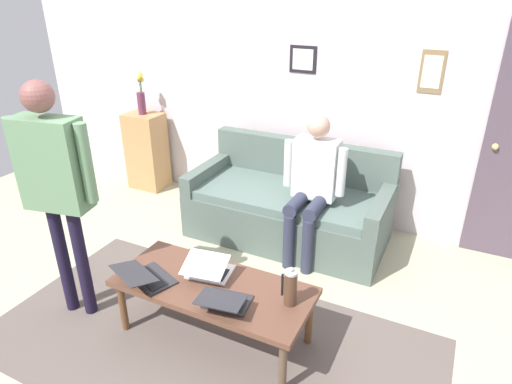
{
  "coord_description": "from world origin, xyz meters",
  "views": [
    {
      "loc": [
        -1.37,
        1.93,
        2.26
      ],
      "look_at": [
        -0.03,
        -0.82,
        0.8
      ],
      "focal_mm": 31.04,
      "sensor_mm": 36.0,
      "label": 1
    }
  ],
  "objects_px": {
    "coffee_table": "(213,290)",
    "person_standing": "(54,176)",
    "french_press": "(291,287)",
    "laptop_right": "(209,269)",
    "flower_vase": "(141,97)",
    "laptop_center": "(225,301)",
    "laptop_left": "(146,276)",
    "couch": "(290,207)",
    "side_shelf": "(147,151)",
    "person_seated": "(312,181)"
  },
  "relations": [
    {
      "from": "coffee_table",
      "to": "person_standing",
      "type": "bearing_deg",
      "value": 11.34
    },
    {
      "from": "french_press",
      "to": "laptop_right",
      "type": "bearing_deg",
      "value": -2.96
    },
    {
      "from": "flower_vase",
      "to": "person_standing",
      "type": "distance_m",
      "value": 2.26
    },
    {
      "from": "coffee_table",
      "to": "laptop_center",
      "type": "xyz_separation_m",
      "value": [
        -0.18,
        0.15,
        0.09
      ]
    },
    {
      "from": "laptop_left",
      "to": "flower_vase",
      "type": "relative_size",
      "value": 0.92
    },
    {
      "from": "coffee_table",
      "to": "person_standing",
      "type": "xyz_separation_m",
      "value": [
        1.05,
        0.21,
        0.71
      ]
    },
    {
      "from": "couch",
      "to": "side_shelf",
      "type": "distance_m",
      "value": 1.99
    },
    {
      "from": "coffee_table",
      "to": "person_seated",
      "type": "height_order",
      "value": "person_seated"
    },
    {
      "from": "couch",
      "to": "laptop_center",
      "type": "height_order",
      "value": "couch"
    },
    {
      "from": "couch",
      "to": "coffee_table",
      "type": "height_order",
      "value": "couch"
    },
    {
      "from": "laptop_right",
      "to": "french_press",
      "type": "height_order",
      "value": "french_press"
    },
    {
      "from": "side_shelf",
      "to": "person_seated",
      "type": "relative_size",
      "value": 0.7
    },
    {
      "from": "side_shelf",
      "to": "person_standing",
      "type": "height_order",
      "value": "person_standing"
    },
    {
      "from": "laptop_left",
      "to": "french_press",
      "type": "bearing_deg",
      "value": -167.02
    },
    {
      "from": "couch",
      "to": "person_standing",
      "type": "xyz_separation_m",
      "value": [
        0.99,
        1.72,
        0.8
      ]
    },
    {
      "from": "laptop_right",
      "to": "person_seated",
      "type": "xyz_separation_m",
      "value": [
        -0.3,
        -1.2,
        0.24
      ]
    },
    {
      "from": "coffee_table",
      "to": "side_shelf",
      "type": "xyz_separation_m",
      "value": [
        2.02,
        -1.83,
        0.06
      ]
    },
    {
      "from": "laptop_center",
      "to": "side_shelf",
      "type": "xyz_separation_m",
      "value": [
        2.2,
        -1.99,
        -0.03
      ]
    },
    {
      "from": "laptop_left",
      "to": "person_standing",
      "type": "relative_size",
      "value": 0.25
    },
    {
      "from": "laptop_right",
      "to": "french_press",
      "type": "relative_size",
      "value": 1.29
    },
    {
      "from": "side_shelf",
      "to": "flower_vase",
      "type": "relative_size",
      "value": 1.94
    },
    {
      "from": "coffee_table",
      "to": "laptop_center",
      "type": "relative_size",
      "value": 3.82
    },
    {
      "from": "laptop_right",
      "to": "person_seated",
      "type": "bearing_deg",
      "value": -104.26
    },
    {
      "from": "laptop_center",
      "to": "laptop_left",
      "type": "bearing_deg",
      "value": 1.51
    },
    {
      "from": "coffee_table",
      "to": "side_shelf",
      "type": "height_order",
      "value": "side_shelf"
    },
    {
      "from": "coffee_table",
      "to": "side_shelf",
      "type": "relative_size",
      "value": 1.49
    },
    {
      "from": "laptop_right",
      "to": "side_shelf",
      "type": "height_order",
      "value": "side_shelf"
    },
    {
      "from": "person_standing",
      "to": "person_seated",
      "type": "relative_size",
      "value": 1.35
    },
    {
      "from": "side_shelf",
      "to": "person_seated",
      "type": "height_order",
      "value": "person_seated"
    },
    {
      "from": "coffee_table",
      "to": "person_seated",
      "type": "distance_m",
      "value": 1.34
    },
    {
      "from": "laptop_center",
      "to": "person_standing",
      "type": "xyz_separation_m",
      "value": [
        1.23,
        0.06,
        0.63
      ]
    },
    {
      "from": "laptop_center",
      "to": "side_shelf",
      "type": "distance_m",
      "value": 2.96
    },
    {
      "from": "side_shelf",
      "to": "flower_vase",
      "type": "bearing_deg",
      "value": -132.82
    },
    {
      "from": "person_seated",
      "to": "person_standing",
      "type": "bearing_deg",
      "value": 49.43
    },
    {
      "from": "laptop_left",
      "to": "side_shelf",
      "type": "height_order",
      "value": "side_shelf"
    },
    {
      "from": "coffee_table",
      "to": "laptop_left",
      "type": "relative_size",
      "value": 3.15
    },
    {
      "from": "laptop_right",
      "to": "coffee_table",
      "type": "bearing_deg",
      "value": 134.64
    },
    {
      "from": "flower_vase",
      "to": "person_seated",
      "type": "xyz_separation_m",
      "value": [
        -2.24,
        0.56,
        -0.36
      ]
    },
    {
      "from": "couch",
      "to": "french_press",
      "type": "relative_size",
      "value": 6.78
    },
    {
      "from": "french_press",
      "to": "side_shelf",
      "type": "xyz_separation_m",
      "value": [
        2.55,
        -1.78,
        -0.11
      ]
    },
    {
      "from": "couch",
      "to": "side_shelf",
      "type": "bearing_deg",
      "value": -9.46
    },
    {
      "from": "laptop_left",
      "to": "person_standing",
      "type": "height_order",
      "value": "person_standing"
    },
    {
      "from": "couch",
      "to": "side_shelf",
      "type": "xyz_separation_m",
      "value": [
        1.96,
        -0.33,
        0.14
      ]
    },
    {
      "from": "laptop_center",
      "to": "person_standing",
      "type": "bearing_deg",
      "value": 2.61
    },
    {
      "from": "laptop_right",
      "to": "person_standing",
      "type": "distance_m",
      "value": 1.19
    },
    {
      "from": "laptop_center",
      "to": "coffee_table",
      "type": "bearing_deg",
      "value": -39.88
    },
    {
      "from": "couch",
      "to": "laptop_left",
      "type": "distance_m",
      "value": 1.72
    },
    {
      "from": "couch",
      "to": "flower_vase",
      "type": "height_order",
      "value": "flower_vase"
    },
    {
      "from": "laptop_right",
      "to": "side_shelf",
      "type": "relative_size",
      "value": 0.39
    },
    {
      "from": "couch",
      "to": "person_standing",
      "type": "relative_size",
      "value": 1.07
    }
  ]
}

